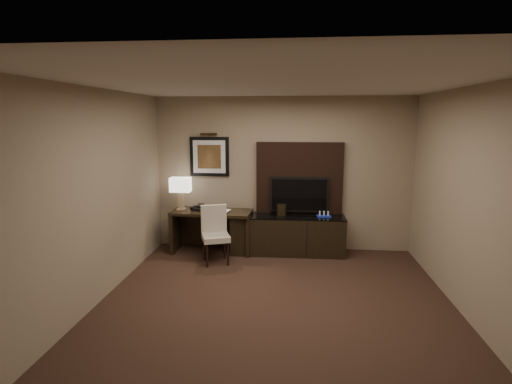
# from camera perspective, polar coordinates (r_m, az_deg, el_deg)

# --- Properties ---
(floor) EXTENTS (4.50, 5.00, 0.01)m
(floor) POSITION_cam_1_polar(r_m,az_deg,el_deg) (5.07, 2.64, -16.83)
(floor) COLOR black
(floor) RESTS_ON ground
(ceiling) EXTENTS (4.50, 5.00, 0.01)m
(ceiling) POSITION_cam_1_polar(r_m,az_deg,el_deg) (4.52, 2.93, 15.26)
(ceiling) COLOR silver
(ceiling) RESTS_ON wall_back
(wall_back) EXTENTS (4.50, 0.01, 2.70)m
(wall_back) POSITION_cam_1_polar(r_m,az_deg,el_deg) (7.07, 3.79, 2.56)
(wall_back) COLOR gray
(wall_back) RESTS_ON floor
(wall_front) EXTENTS (4.50, 0.01, 2.70)m
(wall_front) POSITION_cam_1_polar(r_m,az_deg,el_deg) (2.24, -0.54, -15.30)
(wall_front) COLOR gray
(wall_front) RESTS_ON floor
(wall_left) EXTENTS (0.01, 5.00, 2.70)m
(wall_left) POSITION_cam_1_polar(r_m,az_deg,el_deg) (5.23, -22.70, -1.06)
(wall_left) COLOR gray
(wall_left) RESTS_ON floor
(wall_right) EXTENTS (0.01, 5.00, 2.70)m
(wall_right) POSITION_cam_1_polar(r_m,az_deg,el_deg) (5.04, 29.30, -2.01)
(wall_right) COLOR gray
(wall_right) RESTS_ON floor
(desk) EXTENTS (1.41, 0.68, 0.74)m
(desk) POSITION_cam_1_polar(r_m,az_deg,el_deg) (7.08, -6.30, -5.59)
(desk) COLOR black
(desk) RESTS_ON floor
(credenza) EXTENTS (1.95, 0.56, 0.67)m
(credenza) POSITION_cam_1_polar(r_m,az_deg,el_deg) (6.99, 4.54, -6.05)
(credenza) COLOR black
(credenza) RESTS_ON floor
(tv_wall_panel) EXTENTS (1.50, 0.12, 1.30)m
(tv_wall_panel) POSITION_cam_1_polar(r_m,az_deg,el_deg) (7.02, 6.21, 1.81)
(tv_wall_panel) COLOR black
(tv_wall_panel) RESTS_ON wall_back
(tv) EXTENTS (1.00, 0.08, 0.60)m
(tv) POSITION_cam_1_polar(r_m,az_deg,el_deg) (6.97, 6.18, -0.35)
(tv) COLOR black
(tv) RESTS_ON tv_wall_panel
(artwork) EXTENTS (0.70, 0.04, 0.70)m
(artwork) POSITION_cam_1_polar(r_m,az_deg,el_deg) (7.18, -6.66, 5.04)
(artwork) COLOR black
(artwork) RESTS_ON wall_back
(picture_light) EXTENTS (0.04, 0.04, 0.30)m
(picture_light) POSITION_cam_1_polar(r_m,az_deg,el_deg) (7.11, -6.79, 8.22)
(picture_light) COLOR #422915
(picture_light) RESTS_ON wall_back
(desk_chair) EXTENTS (0.56, 0.60, 0.87)m
(desk_chair) POSITION_cam_1_polar(r_m,az_deg,el_deg) (6.51, -5.78, -6.40)
(desk_chair) COLOR beige
(desk_chair) RESTS_ON floor
(table_lamp) EXTENTS (0.38, 0.23, 0.61)m
(table_lamp) POSITION_cam_1_polar(r_m,az_deg,el_deg) (7.10, -10.71, -0.06)
(table_lamp) COLOR tan
(table_lamp) RESTS_ON desk
(desk_phone) EXTENTS (0.24, 0.23, 0.10)m
(desk_phone) POSITION_cam_1_polar(r_m,az_deg,el_deg) (7.04, -8.24, -2.20)
(desk_phone) COLOR black
(desk_phone) RESTS_ON desk
(blue_folder) EXTENTS (0.32, 0.37, 0.02)m
(blue_folder) POSITION_cam_1_polar(r_m,az_deg,el_deg) (6.94, -5.98, -2.68)
(blue_folder) COLOR #1A43A9
(blue_folder) RESTS_ON desk
(book) EXTENTS (0.18, 0.05, 0.24)m
(book) POSITION_cam_1_polar(r_m,az_deg,el_deg) (6.90, -5.28, -1.81)
(book) COLOR #AEA889
(book) RESTS_ON desk
(ice_bucket) EXTENTS (0.17, 0.17, 0.19)m
(ice_bucket) POSITION_cam_1_polar(r_m,az_deg,el_deg) (6.92, 3.66, -2.55)
(ice_bucket) COLOR black
(ice_bucket) RESTS_ON credenza
(minibar_tray) EXTENTS (0.25, 0.16, 0.09)m
(minibar_tray) POSITION_cam_1_polar(r_m,az_deg,el_deg) (6.89, 9.68, -3.16)
(minibar_tray) COLOR #192CA2
(minibar_tray) RESTS_ON credenza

